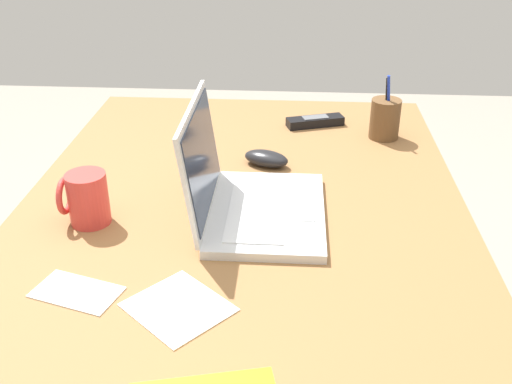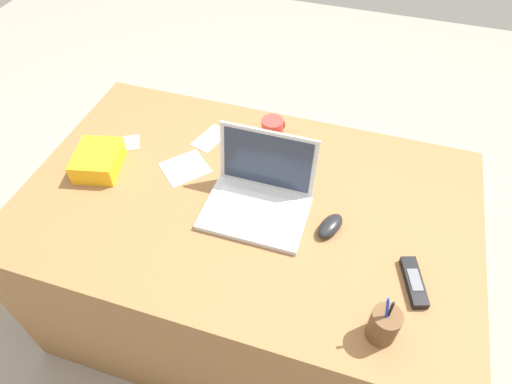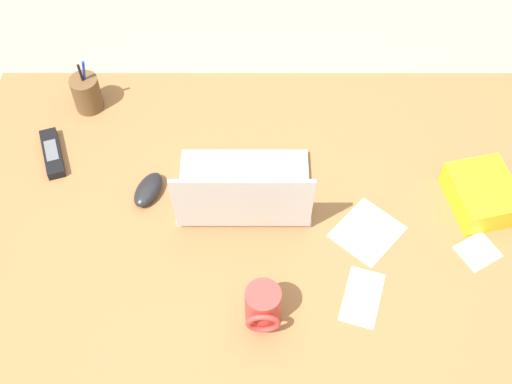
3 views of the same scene
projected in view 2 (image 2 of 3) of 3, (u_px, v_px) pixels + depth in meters
ground_plane at (249, 304)px, 2.01m from camera, size 6.00×6.00×0.00m
desk at (248, 260)px, 1.74m from camera, size 1.50×0.94×0.72m
laptop at (259, 196)px, 1.42m from camera, size 0.33×0.26×0.23m
computer_mouse at (330, 226)px, 1.37m from camera, size 0.09×0.12×0.04m
coffee_mug_white at (271, 131)px, 1.62m from camera, size 0.08×0.09×0.11m
cordless_phone at (414, 282)px, 1.25m from camera, size 0.09×0.16×0.03m
pen_holder at (384, 325)px, 1.12m from camera, size 0.08×0.08×0.17m
snack_bag at (98, 160)px, 1.54m from camera, size 0.18×0.20×0.07m
paper_note_near_laptop at (127, 143)px, 1.65m from camera, size 0.12×0.11×0.00m
paper_note_left at (185, 168)px, 1.56m from camera, size 0.20×0.20×0.00m
paper_note_right at (211, 138)px, 1.67m from camera, size 0.12×0.16×0.00m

